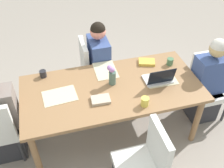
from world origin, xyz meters
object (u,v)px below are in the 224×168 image
at_px(flower_vase, 112,74).
at_px(person_head_right_left_near, 207,85).
at_px(chair_near_right_near, 146,160).
at_px(book_red_cover, 101,100).
at_px(chair_head_right_left_near, 207,82).
at_px(coffee_mug_near_left, 43,74).
at_px(dining_table, 112,92).
at_px(coffee_mug_near_right, 145,102).
at_px(book_blue_cover, 147,62).
at_px(coffee_mug_centre_left, 170,62).
at_px(person_head_left_left_far, 2,121).
at_px(person_far_left_mid, 99,67).
at_px(laptop_head_right_left_near, 159,78).
at_px(chair_far_left_mid, 93,67).

bearing_deg(flower_vase, person_head_right_left_near, -4.71).
height_order(chair_near_right_near, book_red_cover, chair_near_right_near).
bearing_deg(chair_head_right_left_near, flower_vase, 178.85).
bearing_deg(coffee_mug_near_left, dining_table, -29.04).
distance_m(chair_near_right_near, coffee_mug_near_right, 0.58).
bearing_deg(coffee_mug_near_right, book_blue_cover, 67.07).
bearing_deg(coffee_mug_near_right, coffee_mug_near_left, 142.08).
relative_size(book_red_cover, book_blue_cover, 1.00).
height_order(coffee_mug_near_left, coffee_mug_centre_left, coffee_mug_centre_left).
height_order(chair_head_right_left_near, flower_vase, flower_vase).
relative_size(person_head_left_left_far, book_red_cover, 5.97).
bearing_deg(chair_head_right_left_near, person_far_left_mid, 152.33).
xyz_separation_m(chair_head_right_left_near, flower_vase, (-1.28, 0.03, 0.39)).
height_order(dining_table, person_far_left_mid, person_far_left_mid).
distance_m(dining_table, person_head_left_left_far, 1.25).
distance_m(chair_head_right_left_near, laptop_head_right_left_near, 0.81).
bearing_deg(coffee_mug_near_right, person_head_right_left_near, 18.22).
height_order(chair_head_right_left_near, coffee_mug_near_right, chair_head_right_left_near).
relative_size(chair_far_left_mid, chair_near_right_near, 1.00).
bearing_deg(chair_far_left_mid, book_blue_cover, -36.37).
relative_size(coffee_mug_near_left, book_red_cover, 0.41).
xyz_separation_m(dining_table, book_blue_cover, (0.54, 0.33, 0.09)).
bearing_deg(laptop_head_right_left_near, coffee_mug_near_right, -132.68).
bearing_deg(book_blue_cover, laptop_head_right_left_near, -71.08).
relative_size(dining_table, person_far_left_mid, 1.69).
distance_m(chair_head_right_left_near, coffee_mug_centre_left, 0.60).
height_order(person_head_right_left_near, laptop_head_right_left_near, person_head_right_left_near).
height_order(laptop_head_right_left_near, coffee_mug_centre_left, laptop_head_right_left_near).
xyz_separation_m(chair_near_right_near, coffee_mug_centre_left, (0.70, 1.06, 0.30)).
height_order(person_head_left_left_far, book_red_cover, person_head_left_left_far).
bearing_deg(book_blue_cover, coffee_mug_near_left, -164.76).
distance_m(person_head_right_left_near, person_far_left_mid, 1.43).
bearing_deg(coffee_mug_near_left, flower_vase, -24.50).
bearing_deg(person_far_left_mid, flower_vase, -89.87).
xyz_separation_m(person_head_right_left_near, coffee_mug_near_left, (-1.96, 0.44, 0.27)).
bearing_deg(laptop_head_right_left_near, person_far_left_mid, 125.06).
distance_m(chair_head_right_left_near, coffee_mug_near_right, 1.16).
height_order(coffee_mug_near_left, book_red_cover, coffee_mug_near_left).
bearing_deg(coffee_mug_near_left, coffee_mug_near_right, -37.92).
height_order(person_far_left_mid, coffee_mug_near_left, person_far_left_mid).
bearing_deg(person_head_right_left_near, chair_far_left_mid, 148.10).
height_order(chair_head_right_left_near, person_head_right_left_near, person_head_right_left_near).
relative_size(chair_near_right_near, book_blue_cover, 4.50).
height_order(laptop_head_right_left_near, book_blue_cover, laptop_head_right_left_near).
height_order(person_far_left_mid, book_red_cover, person_far_left_mid).
xyz_separation_m(flower_vase, laptop_head_right_left_near, (0.53, -0.11, -0.09)).
bearing_deg(chair_near_right_near, person_head_left_left_far, 147.00).
xyz_separation_m(chair_head_right_left_near, person_head_left_left_far, (-2.54, -0.00, 0.03)).
bearing_deg(dining_table, chair_head_right_left_near, 1.73).
height_order(chair_far_left_mid, book_red_cover, chair_far_left_mid).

